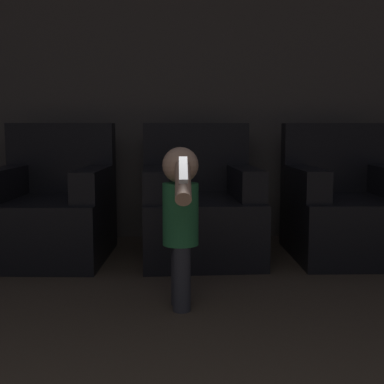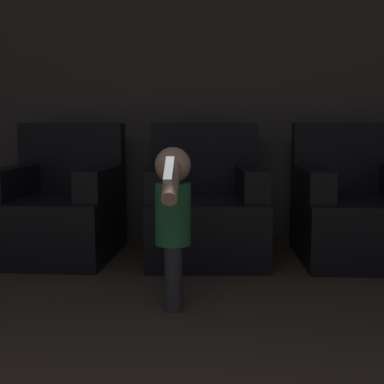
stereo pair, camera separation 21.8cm
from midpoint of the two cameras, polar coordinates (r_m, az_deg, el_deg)
wall_back at (r=4.32m, az=-5.00°, el=12.46°), size 8.40×0.05×2.60m
armchair_left at (r=3.76m, az=-16.38°, el=-2.00°), size 0.80×0.92×0.91m
armchair_middle at (r=3.64m, az=-0.93°, el=-2.01°), size 0.81×0.93×0.91m
armchair_right at (r=3.79m, az=14.54°, el=-1.88°), size 0.77×0.89×0.91m
person_toddler at (r=2.55m, az=-3.68°, el=-2.40°), size 0.17×0.54×0.78m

